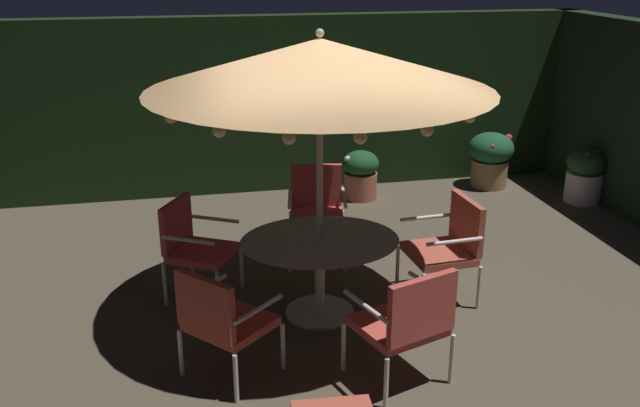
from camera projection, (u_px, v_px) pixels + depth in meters
The scene contains 12 objects.
ground_plane at pixel (344, 309), 6.46m from camera, with size 8.57×7.55×0.02m, color brown.
hedge_backdrop_rear at pixel (282, 104), 9.38m from camera, with size 8.57×0.30×2.37m, color black.
patio_dining_table at pixel (320, 256), 6.16m from camera, with size 1.43×1.20×0.75m.
patio_umbrella at pixel (320, 65), 5.57m from camera, with size 2.89×2.89×2.57m.
patio_chair_north at pixel (193, 242), 6.51m from camera, with size 0.78×0.78×0.96m.
patio_chair_northeast at pixel (221, 317), 5.21m from camera, with size 0.83×0.84×0.93m.
patio_chair_east at pixel (407, 319), 5.14m from camera, with size 0.81×0.78×0.98m.
patio_chair_southeast at pixel (449, 242), 6.48m from camera, with size 0.64×0.69×0.99m.
patio_chair_south at pixel (317, 206), 7.35m from camera, with size 0.71×0.73×1.00m.
potted_plant_front_corner at pixel (585, 175), 9.07m from camera, with size 0.50×0.50×0.72m.
potted_plant_right_near at pixel (490, 157), 9.65m from camera, with size 0.63×0.63×0.78m.
potted_plant_right_far at pixel (361, 174), 9.21m from camera, with size 0.48×0.48×0.66m.
Camera 1 is at (-1.39, -5.56, 3.16)m, focal length 38.55 mm.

